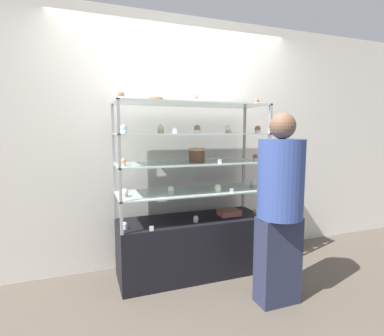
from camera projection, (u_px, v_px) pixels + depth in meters
The scene contains 33 objects.
ground_plane at pixel (192, 273), 3.00m from camera, with size 20.00×20.00×0.00m, color brown.
back_wall at pixel (179, 142), 3.22m from camera, with size 8.00×0.05×2.60m.
display_base at pixel (192, 246), 2.97m from camera, with size 1.44×0.51×0.56m.
display_riser_lower at pixel (192, 192), 2.90m from camera, with size 1.44×0.51×0.28m.
display_riser_middle at pixel (192, 164), 2.87m from camera, with size 1.44×0.51×0.28m.
display_riser_upper at pixel (192, 135), 2.84m from camera, with size 1.44×0.51×0.28m.
display_riser_top at pixel (192, 105), 2.80m from camera, with size 1.44×0.51×0.28m.
layer_cake_centerpiece at pixel (197, 155), 2.87m from camera, with size 0.16×0.16×0.13m.
sheet_cake_frosted at pixel (229, 213), 3.04m from camera, with size 0.22×0.16×0.06m.
cupcake_0 at pixel (125, 226), 2.61m from camera, with size 0.05×0.05×0.06m.
cupcake_1 at pixel (196, 219), 2.81m from camera, with size 0.05×0.05×0.06m.
cupcake_2 at pixel (256, 212), 3.06m from camera, with size 0.05×0.05×0.06m.
price_tag_0 at pixel (152, 229), 2.56m from camera, with size 0.04×0.00×0.04m.
cupcake_3 at pixel (125, 193), 2.62m from camera, with size 0.06×0.06×0.07m.
cupcake_4 at pixel (171, 190), 2.75m from camera, with size 0.06×0.06×0.07m.
cupcake_5 at pixel (218, 188), 2.84m from camera, with size 0.06×0.06×0.07m.
cupcake_6 at pixel (253, 184), 3.08m from camera, with size 0.06×0.06×0.07m.
price_tag_1 at pixel (232, 191), 2.79m from camera, with size 0.04×0.00×0.04m.
cupcake_7 at pixel (123, 162), 2.55m from camera, with size 0.05×0.05×0.07m.
cupcake_8 at pixel (255, 158), 3.02m from camera, with size 0.05×0.05×0.07m.
price_tag_2 at pixel (220, 162), 2.71m from camera, with size 0.04×0.00×0.04m.
cupcake_9 at pixel (124, 129), 2.56m from camera, with size 0.06×0.06×0.08m.
cupcake_10 at pixel (161, 129), 2.67m from camera, with size 0.06×0.06×0.08m.
cupcake_11 at pixel (197, 129), 2.73m from camera, with size 0.06×0.06×0.08m.
cupcake_12 at pixel (228, 129), 2.85m from camera, with size 0.06×0.06×0.08m.
cupcake_13 at pixel (258, 130), 2.97m from camera, with size 0.06×0.06×0.08m.
price_tag_3 at pixel (175, 131), 2.53m from camera, with size 0.04×0.00×0.04m.
cupcake_14 at pixel (121, 96), 2.46m from camera, with size 0.05×0.05×0.07m.
cupcake_15 at pixel (197, 99), 2.68m from camera, with size 0.05×0.05×0.07m.
cupcake_16 at pixel (256, 102), 2.94m from camera, with size 0.05×0.05×0.07m.
price_tag_4 at pixel (200, 98), 2.58m from camera, with size 0.04×0.00×0.04m.
donut_glazed at pixel (156, 100), 2.66m from camera, with size 0.13×0.13×0.04m.
customer_figure at pixel (280, 204), 2.40m from camera, with size 0.36×0.36×1.56m.
Camera 1 is at (-0.98, -2.68, 1.41)m, focal length 28.00 mm.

